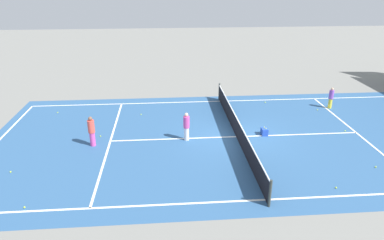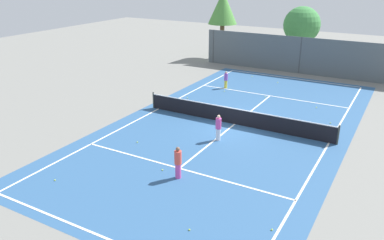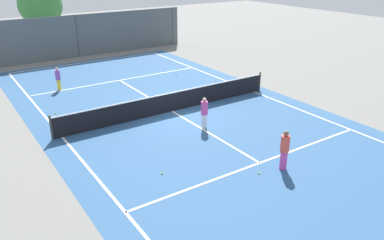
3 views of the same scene
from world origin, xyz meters
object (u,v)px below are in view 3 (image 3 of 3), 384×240
player_0 (58,79)px  tennis_ball_10 (176,75)px  player_2 (204,113)px  tennis_ball_3 (216,80)px  tennis_ball_8 (70,92)px  tennis_ball_0 (162,173)px  ball_crate (155,100)px  tennis_ball_9 (259,173)px  tennis_ball_1 (56,113)px  player_1 (285,150)px  tennis_ball_6 (120,82)px  tennis_ball_4 (50,72)px  tennis_ball_11 (90,69)px

player_0 → tennis_ball_10: size_ratio=20.11×
player_2 → tennis_ball_3: (4.83, 5.53, -0.71)m
tennis_ball_3 → tennis_ball_8: size_ratio=1.00×
player_0 → tennis_ball_0: (0.23, -11.67, -0.65)m
ball_crate → tennis_ball_9: bearing=-93.0°
tennis_ball_1 → tennis_ball_10: (8.54, 2.49, 0.00)m
player_0 → tennis_ball_9: 13.96m
player_1 → tennis_ball_1: 11.43m
tennis_ball_0 → tennis_ball_6: size_ratio=1.00×
player_2 → tennis_ball_9: size_ratio=22.04×
tennis_ball_10 → tennis_ball_6: bearing=172.3°
tennis_ball_3 → tennis_ball_8: same height
ball_crate → tennis_ball_4: 9.73m
player_2 → tennis_ball_10: (3.43, 7.97, -0.71)m
tennis_ball_3 → tennis_ball_4: size_ratio=1.00×
player_0 → tennis_ball_10: 7.40m
tennis_ball_1 → tennis_ball_6: 5.64m
tennis_ball_6 → tennis_ball_9: 12.87m
player_0 → tennis_ball_10: bearing=-9.7°
tennis_ball_1 → tennis_ball_3: bearing=0.3°
player_2 → tennis_ball_6: bearing=92.3°
tennis_ball_0 → tennis_ball_4: (0.35, 15.80, 0.00)m
tennis_ball_10 → tennis_ball_3: bearing=-60.1°
ball_crate → tennis_ball_1: bearing=163.8°
player_2 → tennis_ball_3: player_2 is taller
player_1 → tennis_ball_10: 12.96m
tennis_ball_1 → tennis_ball_8: (1.60, 2.82, 0.00)m
player_2 → tennis_ball_0: player_2 is taller
tennis_ball_4 → tennis_ball_0: bearing=-91.3°
tennis_ball_0 → tennis_ball_10: (7.03, 10.44, 0.00)m
ball_crate → tennis_ball_11: (-0.49, 8.56, -0.15)m
tennis_ball_0 → tennis_ball_8: 10.77m
tennis_ball_8 → tennis_ball_9: bearing=-77.6°
ball_crate → player_2: bearing=-86.1°
ball_crate → tennis_ball_4: ball_crate is taller
ball_crate → tennis_ball_4: size_ratio=6.45×
player_0 → tennis_ball_1: bearing=-108.9°
tennis_ball_1 → tennis_ball_4: same height
ball_crate → tennis_ball_11: ball_crate is taller
tennis_ball_3 → tennis_ball_4: 11.24m
tennis_ball_0 → tennis_ball_1: (-1.51, 7.94, 0.00)m
player_0 → tennis_ball_4: (0.58, 4.13, -0.65)m
player_1 → ball_crate: player_1 is taller
tennis_ball_4 → tennis_ball_8: bearing=-92.9°
tennis_ball_0 → tennis_ball_10: bearing=56.0°
player_0 → tennis_ball_11: player_0 is taller
tennis_ball_3 → tennis_ball_9: 11.36m
player_1 → player_2: player_1 is taller
ball_crate → tennis_ball_9: size_ratio=6.45×
tennis_ball_4 → tennis_ball_9: size_ratio=1.00×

